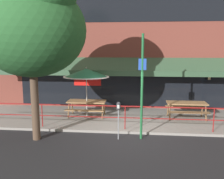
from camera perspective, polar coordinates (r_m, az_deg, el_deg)
name	(u,v)px	position (r m, az deg, el deg)	size (l,w,h in m)	color
ground_plane	(125,134)	(10.00, 2.89, -10.10)	(120.00, 120.00, 0.00)	#232326
patio_deck	(127,119)	(11.88, 3.37, -6.65)	(15.00, 4.00, 0.10)	gray
restaurant_building	(129,39)	(13.65, 3.92, 11.42)	(15.00, 1.60, 7.68)	brown
patio_railing	(125,112)	(10.05, 3.01, -5.23)	(13.84, 0.04, 0.97)	maroon
picnic_table_left	(87,104)	(11.95, -5.79, -3.34)	(1.80, 1.42, 0.76)	#997047
picnic_table_centre	(187,106)	(12.05, 16.68, -3.58)	(1.80, 1.42, 0.76)	#997047
patio_umbrella_left	(86,73)	(11.72, -5.90, 3.72)	(2.14, 2.14, 2.38)	#B7B2A8
parking_meter_near	(35,107)	(9.89, -17.27, -3.81)	(0.15, 0.16, 1.42)	gray
parking_meter_far	(118,109)	(9.10, 1.48, -4.52)	(0.15, 0.16, 1.42)	gray
street_sign_pole	(142,86)	(9.06, 6.86, 0.74)	(0.28, 0.09, 3.85)	#1E6033
street_tree_curbside	(33,24)	(9.18, -17.60, 14.11)	(3.82, 3.44, 6.15)	brown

